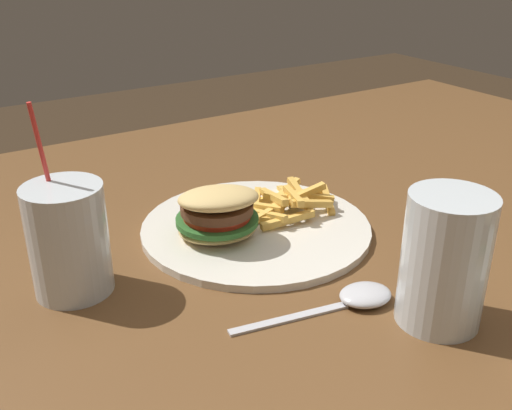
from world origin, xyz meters
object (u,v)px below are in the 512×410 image
meal_plate_near (245,220)px  juice_glass (69,244)px  spoon (359,297)px  beer_glass (444,263)px

meal_plate_near → juice_glass: (0.23, 0.01, 0.04)m
meal_plate_near → juice_glass: 0.23m
meal_plate_near → spoon: 0.21m
meal_plate_near → spoon: bearing=95.8°
beer_glass → spoon: size_ratio=0.74×
juice_glass → spoon: bearing=142.5°
meal_plate_near → spoon: meal_plate_near is taller
spoon → meal_plate_near: bearing=106.2°
beer_glass → spoon: 0.10m
beer_glass → spoon: beer_glass is taller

